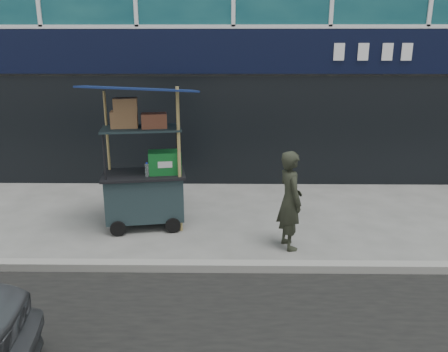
{
  "coord_description": "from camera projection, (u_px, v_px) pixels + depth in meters",
  "views": [
    {
      "loc": [
        -0.07,
        -5.63,
        2.91
      ],
      "look_at": [
        -0.16,
        1.2,
        0.96
      ],
      "focal_mm": 35.0,
      "sensor_mm": 36.0,
      "label": 1
    }
  ],
  "objects": [
    {
      "name": "vendor_man",
      "position": [
        290.0,
        200.0,
        6.55
      ],
      "size": [
        0.5,
        0.63,
        1.52
      ],
      "primitive_type": "imported",
      "rotation": [
        0.0,
        0.0,
        1.84
      ],
      "color": "#262A1E",
      "rests_on": "ground"
    },
    {
      "name": "curb",
      "position": [
        234.0,
        266.0,
        6.01
      ],
      "size": [
        80.0,
        0.18,
        0.12
      ],
      "primitive_type": "cube",
      "color": "gray",
      "rests_on": "ground"
    },
    {
      "name": "vendor_cart",
      "position": [
        145.0,
        178.0,
        7.34
      ],
      "size": [
        2.0,
        1.56,
        2.44
      ],
      "rotation": [
        0.0,
        0.0,
        0.17
      ],
      "color": "#1C2B30",
      "rests_on": "ground"
    },
    {
      "name": "ground",
      "position": [
        234.0,
        264.0,
        6.21
      ],
      "size": [
        80.0,
        80.0,
        0.0
      ],
      "primitive_type": "plane",
      "color": "#61615C",
      "rests_on": "ground"
    }
  ]
}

